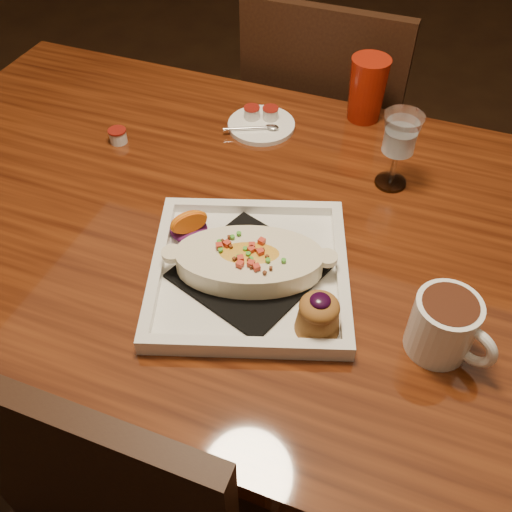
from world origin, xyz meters
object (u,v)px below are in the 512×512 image
(coffee_mug, at_px, (445,325))
(goblet, at_px, (400,138))
(plate, at_px, (253,269))
(table, at_px, (241,255))
(chair_far, at_px, (325,140))
(saucer, at_px, (260,123))
(red_tumbler, at_px, (367,89))

(coffee_mug, distance_m, goblet, 0.38)
(plate, bearing_deg, table, 101.29)
(goblet, bearing_deg, plate, -115.77)
(chair_far, distance_m, coffee_mug, 0.92)
(saucer, bearing_deg, plate, -70.79)
(table, bearing_deg, saucer, 103.57)
(chair_far, height_order, red_tumbler, chair_far)
(chair_far, bearing_deg, saucer, 78.68)
(goblet, relative_size, saucer, 1.05)
(chair_far, bearing_deg, plate, 95.72)
(table, height_order, saucer, saucer)
(red_tumbler, bearing_deg, table, -107.98)
(plate, xyz_separation_m, coffee_mug, (0.30, -0.02, 0.03))
(chair_far, bearing_deg, goblet, 118.27)
(plate, xyz_separation_m, goblet, (0.16, 0.33, 0.08))
(saucer, height_order, red_tumbler, red_tumbler)
(coffee_mug, height_order, red_tumbler, red_tumbler)
(coffee_mug, distance_m, saucer, 0.63)
(plate, relative_size, goblet, 2.65)
(table, height_order, plate, plate)
(goblet, bearing_deg, table, -140.16)
(table, height_order, chair_far, chair_far)
(coffee_mug, bearing_deg, table, -178.26)
(table, distance_m, goblet, 0.37)
(chair_far, distance_m, red_tumbler, 0.41)
(plate, distance_m, saucer, 0.44)
(coffee_mug, height_order, saucer, coffee_mug)
(plate, height_order, goblet, goblet)
(saucer, bearing_deg, red_tumbler, 29.96)
(table, relative_size, plate, 3.73)
(plate, distance_m, red_tumbler, 0.54)
(coffee_mug, bearing_deg, chair_far, 139.73)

